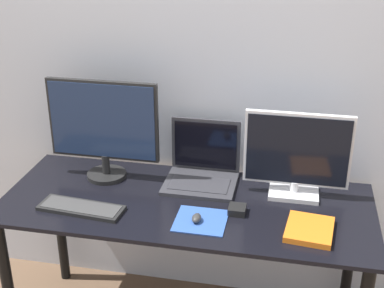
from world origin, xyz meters
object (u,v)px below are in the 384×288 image
(monitor_right, at_px, (297,156))
(mouse, at_px, (197,218))
(power_brick, at_px, (237,210))
(monitor_left, at_px, (103,127))
(keyboard, at_px, (81,208))
(laptop, at_px, (202,168))
(book, at_px, (309,229))

(monitor_right, distance_m, mouse, 0.51)
(power_brick, bearing_deg, monitor_right, 41.99)
(monitor_left, distance_m, keyboard, 0.39)
(monitor_left, height_order, mouse, monitor_left)
(mouse, bearing_deg, monitor_left, 147.94)
(mouse, bearing_deg, monitor_right, 39.25)
(laptop, relative_size, book, 1.43)
(mouse, distance_m, book, 0.44)
(keyboard, bearing_deg, monitor_right, 19.54)
(monitor_left, height_order, power_brick, monitor_left)
(book, relative_size, power_brick, 2.99)
(power_brick, bearing_deg, mouse, -145.27)
(keyboard, xyz_separation_m, mouse, (0.49, 0.00, 0.01))
(monitor_right, xyz_separation_m, mouse, (-0.38, -0.31, -0.17))
(power_brick, bearing_deg, keyboard, -170.69)
(laptop, distance_m, mouse, 0.36)
(book, bearing_deg, monitor_right, 103.56)
(monitor_left, distance_m, mouse, 0.62)
(monitor_right, height_order, keyboard, monitor_right)
(mouse, bearing_deg, keyboard, -179.89)
(mouse, bearing_deg, power_brick, 34.73)
(monitor_right, xyz_separation_m, power_brick, (-0.22, -0.20, -0.17))
(monitor_right, distance_m, book, 0.34)
(monitor_right, relative_size, mouse, 7.50)
(monitor_right, height_order, mouse, monitor_right)
(laptop, height_order, keyboard, laptop)
(monitor_right, xyz_separation_m, laptop, (-0.42, 0.05, -0.12))
(laptop, bearing_deg, book, -34.83)
(laptop, bearing_deg, monitor_left, -173.36)
(mouse, relative_size, power_brick, 0.80)
(laptop, distance_m, keyboard, 0.58)
(power_brick, bearing_deg, laptop, 127.23)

